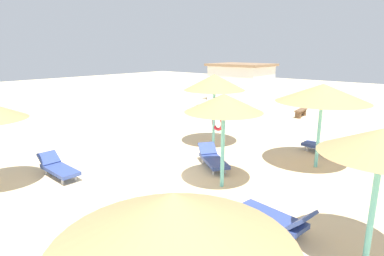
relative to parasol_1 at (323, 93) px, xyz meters
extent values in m
plane|color=beige|center=(-4.15, -5.14, -2.71)|extent=(80.00, 80.00, 0.00)
cylinder|color=#6BC6BC|center=(0.00, 0.00, -1.46)|extent=(0.12, 0.12, 2.50)
cone|color=tan|center=(0.00, 0.00, 0.01)|extent=(3.20, 3.20, 0.64)
cylinder|color=#6BC6BC|center=(-1.60, -3.65, -1.47)|extent=(0.12, 0.12, 2.48)
cone|color=tan|center=(-1.60, -3.65, -0.06)|extent=(2.35, 2.35, 0.54)
cone|color=tan|center=(1.99, -9.48, -0.04)|extent=(2.33, 2.33, 0.54)
cylinder|color=#6BC6BC|center=(2.77, -4.80, -1.52)|extent=(0.12, 0.12, 2.39)
cone|color=tan|center=(2.77, -4.80, -0.17)|extent=(2.25, 2.25, 0.50)
cylinder|color=#6BC6BC|center=(-4.49, -0.27, -1.42)|extent=(0.12, 0.12, 2.59)
cone|color=tan|center=(-4.49, -0.27, 0.12)|extent=(2.64, 2.64, 0.68)
torus|color=red|center=(-4.27, -0.27, -1.65)|extent=(0.71, 0.24, 0.70)
cube|color=#33478C|center=(-6.11, -6.62, -2.43)|extent=(1.72, 0.70, 0.12)
cube|color=#33478C|center=(-6.91, -6.59, -2.21)|extent=(0.52, 0.66, 0.39)
cylinder|color=silver|center=(-6.72, -6.81, -2.60)|extent=(0.06, 0.06, 0.22)
cylinder|color=silver|center=(-6.71, -6.37, -2.60)|extent=(0.06, 0.06, 0.22)
cylinder|color=silver|center=(-5.52, -6.86, -2.60)|extent=(0.06, 0.06, 0.22)
cylinder|color=silver|center=(-5.51, -6.42, -2.60)|extent=(0.06, 0.06, 0.22)
cube|color=#33478C|center=(-0.36, 1.82, -2.43)|extent=(1.73, 0.72, 0.12)
cube|color=#33478C|center=(0.44, 1.79, -2.24)|extent=(0.55, 0.66, 0.33)
cylinder|color=silver|center=(0.25, 2.02, -2.60)|extent=(0.06, 0.06, 0.22)
cylinder|color=silver|center=(0.23, 1.58, -2.60)|extent=(0.06, 0.06, 0.22)
cylinder|color=silver|center=(-0.95, 2.07, -2.60)|extent=(0.06, 0.06, 0.22)
cylinder|color=silver|center=(-0.97, 1.63, -2.60)|extent=(0.06, 0.06, 0.22)
cube|color=#33478C|center=(-2.75, -2.54, -2.43)|extent=(1.76, 1.49, 0.12)
cube|color=#33478C|center=(-3.41, -2.09, -2.21)|extent=(0.77, 0.80, 0.39)
cylinder|color=silver|center=(-3.37, -2.38, -2.60)|extent=(0.06, 0.06, 0.22)
cylinder|color=silver|center=(-3.12, -2.02, -2.60)|extent=(0.06, 0.06, 0.22)
cylinder|color=silver|center=(-2.38, -3.06, -2.60)|extent=(0.06, 0.06, 0.22)
cylinder|color=silver|center=(-2.13, -2.70, -2.60)|extent=(0.06, 0.06, 0.22)
cube|color=#33478C|center=(0.69, -4.86, -2.43)|extent=(1.77, 0.86, 0.12)
cube|color=#33478C|center=(1.49, -4.96, -2.18)|extent=(0.53, 0.69, 0.44)
cylinder|color=silver|center=(1.32, -4.72, -2.60)|extent=(0.06, 0.06, 0.22)
cylinder|color=silver|center=(1.26, -5.15, -2.60)|extent=(0.06, 0.06, 0.22)
cylinder|color=silver|center=(0.13, -4.56, -2.60)|extent=(0.06, 0.06, 0.22)
cylinder|color=silver|center=(0.07, -5.00, -2.60)|extent=(0.06, 0.06, 0.22)
cube|color=brown|center=(-4.09, 8.44, -2.26)|extent=(0.55, 1.53, 0.08)
cube|color=brown|center=(-4.03, 7.89, -2.51)|extent=(0.37, 0.16, 0.41)
cube|color=brown|center=(-4.14, 8.99, -2.51)|extent=(0.37, 0.16, 0.41)
cube|color=brown|center=(-10.04, 6.08, -2.26)|extent=(0.40, 1.50, 0.08)
cube|color=brown|center=(-10.04, 5.53, -2.51)|extent=(0.36, 0.12, 0.41)
cube|color=brown|center=(-10.04, 6.63, -2.51)|extent=(0.36, 0.12, 0.41)
cube|color=silver|center=(-11.36, 12.27, -2.04)|extent=(4.13, 2.04, 0.90)
cube|color=#262D38|center=(-11.56, 12.28, -1.29)|extent=(2.13, 1.73, 0.60)
cylinder|color=black|center=(-9.94, 13.03, -2.39)|extent=(0.66, 0.27, 0.64)
cylinder|color=black|center=(-10.09, 11.27, -2.39)|extent=(0.66, 0.27, 0.64)
cylinder|color=black|center=(-12.63, 13.26, -2.39)|extent=(0.66, 0.27, 0.64)
cylinder|color=black|center=(-12.78, 11.51, -2.39)|extent=(0.66, 0.27, 0.64)
cube|color=white|center=(-10.77, 11.81, -1.27)|extent=(4.39, 3.57, 2.88)
cube|color=#8C6B4C|center=(-10.77, 11.81, 0.27)|extent=(4.79, 3.97, 0.20)
camera|label=1|loc=(3.81, -11.33, 1.45)|focal=29.97mm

